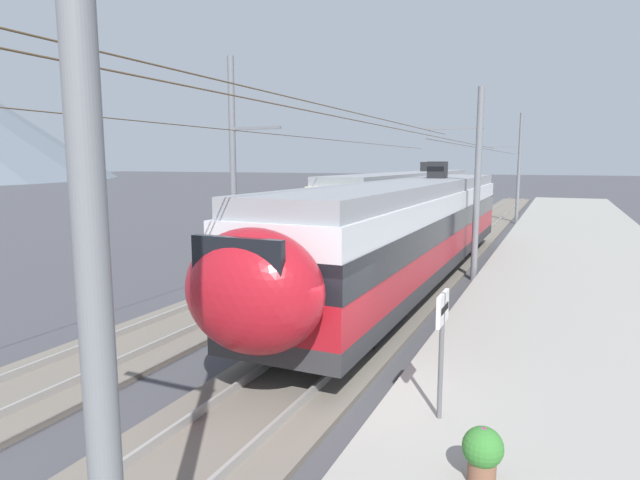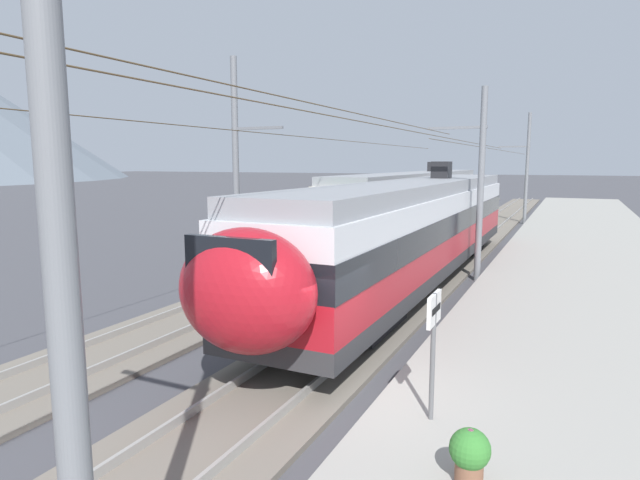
# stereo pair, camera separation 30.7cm
# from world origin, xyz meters

# --- Properties ---
(ground_plane) EXTENTS (400.00, 400.00, 0.00)m
(ground_plane) POSITION_xyz_m (0.00, 0.00, 0.00)
(ground_plane) COLOR #424247
(platform_slab) EXTENTS (120.00, 7.56, 0.38)m
(platform_slab) POSITION_xyz_m (0.00, -4.53, 0.19)
(platform_slab) COLOR gray
(platform_slab) RESTS_ON ground
(track_near) EXTENTS (120.00, 3.00, 0.28)m
(track_near) POSITION_xyz_m (0.00, 1.41, 0.07)
(track_near) COLOR #6B6359
(track_near) RESTS_ON ground
(track_far) EXTENTS (120.00, 3.00, 0.28)m
(track_far) POSITION_xyz_m (0.00, 5.94, 0.07)
(track_far) COLOR #6B6359
(track_far) RESTS_ON ground
(train_near_platform) EXTENTS (23.54, 2.91, 4.27)m
(train_near_platform) POSITION_xyz_m (10.02, 1.41, 2.22)
(train_near_platform) COLOR #2D2D30
(train_near_platform) RESTS_ON track_near
(train_far_track) EXTENTS (29.00, 2.98, 4.27)m
(train_far_track) POSITION_xyz_m (26.57, 5.94, 2.23)
(train_far_track) COLOR #2D2D30
(train_far_track) RESTS_ON track_far
(catenary_mast_west) EXTENTS (42.88, 2.22, 8.43)m
(catenary_mast_west) POSITION_xyz_m (-6.18, -0.38, 4.36)
(catenary_mast_west) COLOR slate
(catenary_mast_west) RESTS_ON ground
(catenary_mast_mid) EXTENTS (42.88, 2.22, 7.28)m
(catenary_mast_mid) POSITION_xyz_m (12.02, -0.36, 3.84)
(catenary_mast_mid) COLOR slate
(catenary_mast_mid) RESTS_ON ground
(catenary_mast_east) EXTENTS (42.88, 2.22, 8.06)m
(catenary_mast_east) POSITION_xyz_m (33.13, -0.38, 4.17)
(catenary_mast_east) COLOR slate
(catenary_mast_east) RESTS_ON ground
(catenary_mast_far_side) EXTENTS (42.88, 2.19, 8.35)m
(catenary_mast_far_side) POSITION_xyz_m (8.14, 7.70, 4.30)
(catenary_mast_far_side) COLOR slate
(catenary_mast_far_side) RESTS_ON ground
(platform_sign) EXTENTS (0.70, 0.08, 2.09)m
(platform_sign) POSITION_xyz_m (-0.54, -1.80, 1.92)
(platform_sign) COLOR #59595B
(platform_sign) RESTS_ON platform_slab
(potted_plant_platform_edge) EXTENTS (0.53, 0.53, 0.75)m
(potted_plant_platform_edge) POSITION_xyz_m (-2.08, -2.67, 0.82)
(potted_plant_platform_edge) COLOR brown
(potted_plant_platform_edge) RESTS_ON platform_slab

